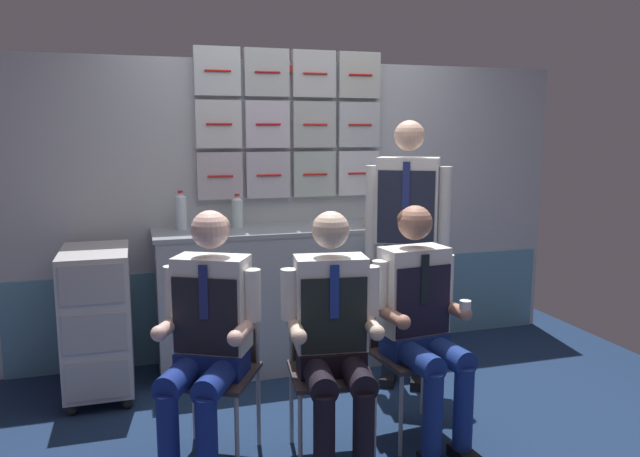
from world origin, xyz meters
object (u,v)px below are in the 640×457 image
at_px(folding_chair_left, 219,352).
at_px(crew_member_left, 207,330).
at_px(paper_cup_tan, 368,221).
at_px(service_trolley, 98,318).
at_px(crew_member_center, 334,329).
at_px(folding_chair_center, 328,351).
at_px(folding_chair_right, 405,335).
at_px(crew_member_standing, 407,229).
at_px(sparkling_bottle_green, 237,212).
at_px(crew_member_right, 422,314).

height_order(folding_chair_left, crew_member_left, crew_member_left).
relative_size(crew_member_left, paper_cup_tan, 17.56).
distance_m(service_trolley, crew_member_center, 1.69).
relative_size(folding_chair_center, crew_member_center, 0.68).
distance_m(folding_chair_right, crew_member_standing, 0.80).
relative_size(folding_chair_left, folding_chair_center, 1.00).
height_order(folding_chair_center, folding_chair_right, same).
bearing_deg(folding_chair_right, sparkling_bottle_green, 120.41).
xyz_separation_m(crew_member_left, folding_chair_center, (0.61, 0.00, -0.17)).
distance_m(folding_chair_left, crew_member_center, 0.62).
relative_size(crew_member_standing, paper_cup_tan, 23.70).
xyz_separation_m(folding_chair_left, sparkling_bottle_green, (0.30, 1.19, 0.57)).
bearing_deg(folding_chair_center, crew_member_right, -6.09).
distance_m(folding_chair_left, sparkling_bottle_green, 1.36).
xyz_separation_m(folding_chair_center, sparkling_bottle_green, (-0.24, 1.34, 0.57)).
bearing_deg(crew_member_left, folding_chair_center, 0.12).
xyz_separation_m(folding_chair_center, paper_cup_tan, (0.65, 1.11, 0.49)).
xyz_separation_m(service_trolley, crew_member_center, (1.15, -1.23, 0.20)).
relative_size(service_trolley, folding_chair_left, 1.09).
distance_m(crew_member_left, folding_chair_center, 0.64).
height_order(folding_chair_right, sparkling_bottle_green, sparkling_bottle_green).
bearing_deg(paper_cup_tan, crew_member_left, -138.66).
distance_m(service_trolley, paper_cup_tan, 1.90).
xyz_separation_m(folding_chair_center, crew_member_right, (0.50, -0.05, 0.17)).
bearing_deg(crew_member_center, sparkling_bottle_green, 98.25).
bearing_deg(folding_chair_left, crew_member_standing, 22.51).
bearing_deg(crew_member_right, paper_cup_tan, 82.68).
relative_size(crew_member_left, sparkling_bottle_green, 5.41).
relative_size(crew_member_right, paper_cup_tan, 17.45).
height_order(service_trolley, sparkling_bottle_green, sparkling_bottle_green).
height_order(crew_member_center, crew_member_standing, crew_member_standing).
bearing_deg(crew_member_right, crew_member_center, -168.44).
distance_m(folding_chair_center, crew_member_standing, 1.12).
distance_m(folding_chair_left, crew_member_left, 0.24).
bearing_deg(folding_chair_center, service_trolley, 137.72).
relative_size(crew_member_center, folding_chair_right, 1.48).
bearing_deg(service_trolley, crew_member_center, -46.81).
distance_m(folding_chair_left, crew_member_right, 1.07).
bearing_deg(paper_cup_tan, sparkling_bottle_green, 165.64).
distance_m(crew_member_left, crew_member_right, 1.11).
xyz_separation_m(folding_chair_right, crew_member_standing, (0.26, 0.57, 0.50)).
distance_m(folding_chair_center, sparkling_bottle_green, 1.47).
height_order(folding_chair_left, crew_member_right, crew_member_right).
height_order(service_trolley, folding_chair_left, service_trolley).
height_order(crew_member_center, crew_member_right, crew_member_center).
bearing_deg(folding_chair_left, crew_member_center, -30.29).
height_order(crew_member_center, folding_chair_right, crew_member_center).
xyz_separation_m(folding_chair_right, sparkling_bottle_green, (-0.72, 1.23, 0.57)).
relative_size(crew_member_center, paper_cup_tan, 17.47).
xyz_separation_m(crew_member_right, crew_member_standing, (0.25, 0.73, 0.33)).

